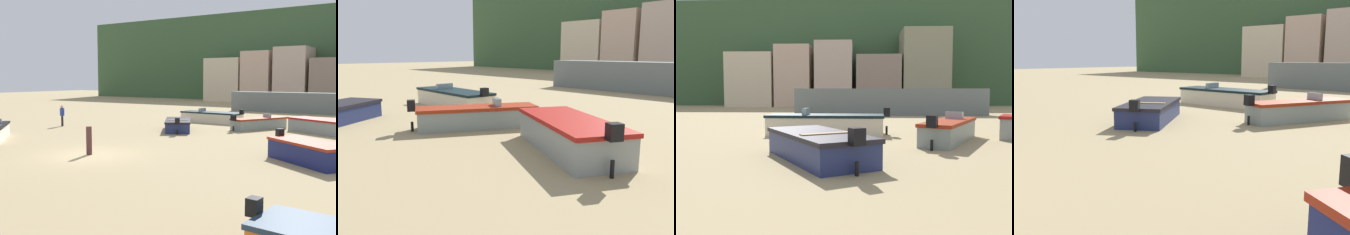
{
  "view_description": "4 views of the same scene",
  "coord_description": "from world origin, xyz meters",
  "views": [
    {
      "loc": [
        13.62,
        -14.23,
        3.67
      ],
      "look_at": [
        0.04,
        6.95,
        1.25
      ],
      "focal_mm": 43.54,
      "sensor_mm": 36.0,
      "label": 1
    },
    {
      "loc": [
        13.5,
        6.38,
        2.81
      ],
      "look_at": [
        4.8,
        14.23,
        0.59
      ],
      "focal_mm": 36.56,
      "sensor_mm": 36.0,
      "label": 2
    },
    {
      "loc": [
        -0.09,
        0.5,
        1.9
      ],
      "look_at": [
        -0.59,
        11.83,
        1.08
      ],
      "focal_mm": 37.89,
      "sensor_mm": 36.0,
      "label": 3
    },
    {
      "loc": [
        8.73,
        0.3,
        2.47
      ],
      "look_at": [
        4.0,
        5.95,
        1.24
      ],
      "focal_mm": 37.71,
      "sensor_mm": 36.0,
      "label": 4
    }
  ],
  "objects": [
    {
      "name": "harbor_pier",
      "position": [
        2.37,
        30.0,
        1.09
      ],
      "size": [
        15.47,
        2.4,
        2.17
      ],
      "primitive_type": "cube",
      "color": "slate",
      "rests_on": "ground"
    },
    {
      "name": "townhouse_far_left",
      "position": [
        -14.03,
        46.53,
        3.44
      ],
      "size": [
        5.95,
        5.06,
        6.89
      ],
      "primitive_type": "cube",
      "color": "beige",
      "rests_on": "ground"
    },
    {
      "name": "townhouse_left",
      "position": [
        -8.54,
        47.33,
        3.9
      ],
      "size": [
        4.42,
        6.65,
        7.8
      ],
      "primitive_type": "cube",
      "color": "#CFAE95",
      "rests_on": "ground"
    },
    {
      "name": "townhouse_centre_left",
      "position": [
        -3.39,
        47.32,
        4.12
      ],
      "size": [
        4.66,
        6.65,
        8.25
      ],
      "primitive_type": "cube",
      "color": "#CAAF9A",
      "rests_on": "ground"
    },
    {
      "name": "boat_grey_0",
      "position": [
        7.6,
        14.18,
        0.49
      ],
      "size": [
        4.63,
        3.53,
        1.28
      ],
      "rotation": [
        0.0,
        0.0,
        1.09
      ],
      "color": "gray",
      "rests_on": "ground"
    },
    {
      "name": "boat_cream_1",
      "position": [
        -1.61,
        16.3,
        0.45
      ],
      "size": [
        5.49,
        1.81,
        1.21
      ],
      "rotation": [
        0.0,
        0.0,
        1.54
      ],
      "color": "beige",
      "rests_on": "ground"
    },
    {
      "name": "boat_grey_5",
      "position": [
        3.32,
        14.07,
        0.43
      ],
      "size": [
        3.13,
        4.6,
        1.15
      ],
      "rotation": [
        0.0,
        0.0,
        5.81
      ],
      "color": "gray",
      "rests_on": "ground"
    }
  ]
}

